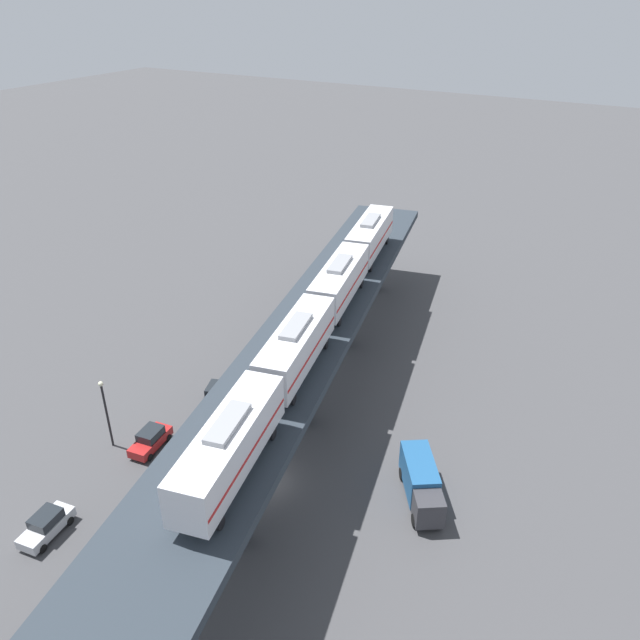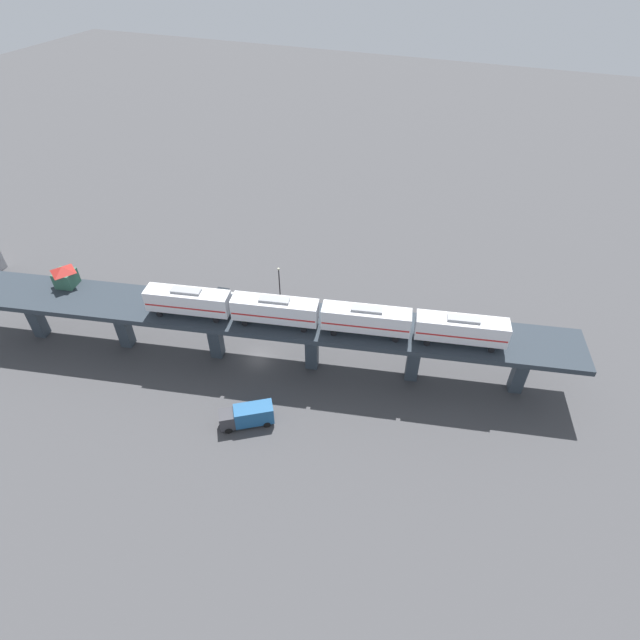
{
  "view_description": "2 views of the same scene",
  "coord_description": "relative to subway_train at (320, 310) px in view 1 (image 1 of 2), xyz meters",
  "views": [
    {
      "loc": [
        -22.85,
        32.15,
        37.16
      ],
      "look_at": [
        0.65,
        -10.03,
        10.48
      ],
      "focal_mm": 35.0,
      "sensor_mm": 36.0,
      "label": 1
    },
    {
      "loc": [
        -48.33,
        -28.79,
        54.88
      ],
      "look_at": [
        0.65,
        -10.03,
        10.48
      ],
      "focal_mm": 28.0,
      "sensor_mm": 36.0,
      "label": 2
    }
  ],
  "objects": [
    {
      "name": "elevated_viaduct",
      "position": [
        -0.61,
        9.83,
        -3.86
      ],
      "size": [
        26.94,
        91.79,
        8.98
      ],
      "color": "#283039",
      "rests_on": "ground"
    },
    {
      "name": "ground_plane",
      "position": [
        -0.65,
        10.03,
        -11.52
      ],
      "size": [
        400.0,
        400.0,
        0.0
      ],
      "primitive_type": "plane",
      "color": "#424244"
    },
    {
      "name": "street_car_red",
      "position": [
        10.9,
        11.55,
        -10.59
      ],
      "size": [
        2.37,
        4.59,
        1.89
      ],
      "color": "#AD1E1E",
      "rests_on": "ground"
    },
    {
      "name": "subway_train",
      "position": [
        0.0,
        0.0,
        0.0
      ],
      "size": [
        12.87,
        49.33,
        4.45
      ],
      "color": "silver",
      "rests_on": "elevated_viaduct"
    },
    {
      "name": "street_car_silver",
      "position": [
        10.88,
        22.87,
        -10.59
      ],
      "size": [
        2.39,
        4.6,
        1.89
      ],
      "color": "#B7BABF",
      "rests_on": "ground"
    },
    {
      "name": "street_lamp",
      "position": [
        14.18,
        13.0,
        -7.42
      ],
      "size": [
        0.44,
        0.44,
        6.94
      ],
      "color": "black",
      "rests_on": "ground"
    },
    {
      "name": "delivery_truck",
      "position": [
        -12.44,
        5.7,
        -9.76
      ],
      "size": [
        5.79,
        7.27,
        3.2
      ],
      "color": "#333338",
      "rests_on": "ground"
    },
    {
      "name": "street_car_black",
      "position": [
        10.01,
        3.17,
        -10.59
      ],
      "size": [
        3.11,
        4.74,
        1.89
      ],
      "color": "black",
      "rests_on": "ground"
    }
  ]
}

